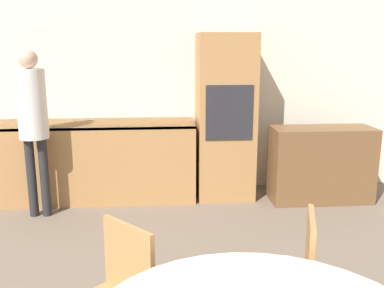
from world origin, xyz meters
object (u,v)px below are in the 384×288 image
(chair_far_right, at_px, (290,276))
(person_standing, at_px, (33,114))
(oven_unit, at_px, (225,117))
(sideboard, at_px, (321,164))

(chair_far_right, height_order, person_standing, person_standing)
(oven_unit, distance_m, sideboard, 1.22)
(sideboard, distance_m, person_standing, 3.17)
(oven_unit, bearing_deg, person_standing, -166.32)
(oven_unit, distance_m, person_standing, 2.08)
(oven_unit, relative_size, sideboard, 1.66)
(chair_far_right, bearing_deg, oven_unit, -163.32)
(person_standing, bearing_deg, sideboard, 4.22)
(chair_far_right, relative_size, person_standing, 0.50)
(oven_unit, relative_size, chair_far_right, 2.21)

